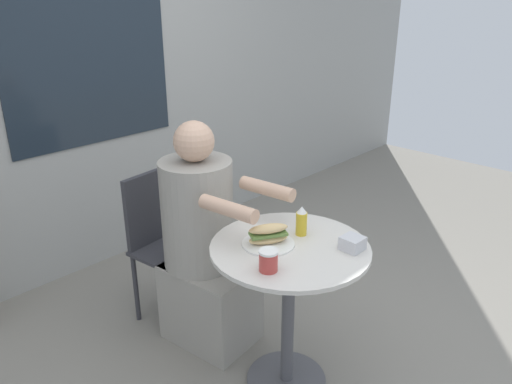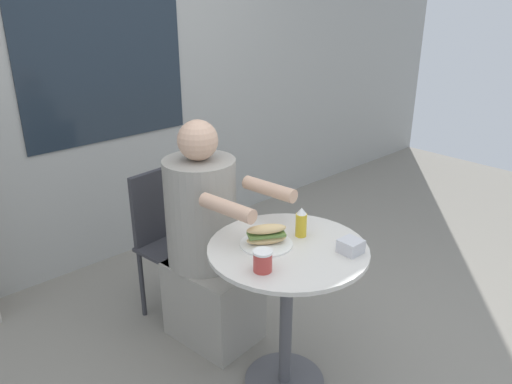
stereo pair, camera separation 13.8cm
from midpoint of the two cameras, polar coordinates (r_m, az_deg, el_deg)
ground_plane at (r=2.66m, az=1.88°, el=-20.74°), size 8.00×8.00×0.00m
storefront_wall at (r=3.40m, az=-21.30°, el=13.86°), size 8.00×0.09×2.80m
cafe_table at (r=2.32m, az=2.05°, el=-10.65°), size 0.71×0.71×0.76m
diner_chair at (r=2.91m, az=-12.03°, el=-4.66°), size 0.42×0.42×0.87m
seated_diner at (r=2.66m, az=-7.42°, el=-6.79°), size 0.43×0.68×1.23m
sandwich_on_plate at (r=2.21m, az=-0.39°, el=-5.17°), size 0.24×0.24×0.10m
drink_cup at (r=2.01m, az=-0.56°, el=-7.85°), size 0.08×0.08×0.09m
napkin_box at (r=2.20m, az=9.20°, el=-5.84°), size 0.09×0.09×0.06m
condiment_bottle at (r=2.29m, az=3.50°, el=-3.36°), size 0.05×0.05×0.14m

